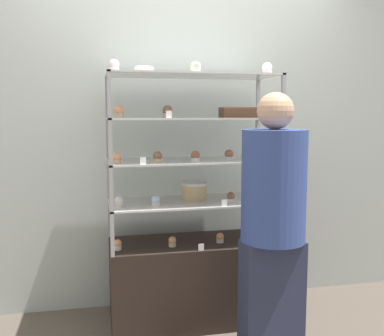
% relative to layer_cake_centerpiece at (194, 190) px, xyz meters
% --- Properties ---
extents(ground_plane, '(20.00, 20.00, 0.00)m').
position_rel_layer_cake_centerpiece_xyz_m(ground_plane, '(-0.03, -0.06, -0.91)').
color(ground_plane, brown).
extents(back_wall, '(8.00, 0.05, 2.60)m').
position_rel_layer_cake_centerpiece_xyz_m(back_wall, '(-0.03, 0.32, 0.39)').
color(back_wall, '#A8B2AD').
rests_on(back_wall, ground_plane).
extents(display_base, '(1.12, 0.48, 0.57)m').
position_rel_layer_cake_centerpiece_xyz_m(display_base, '(-0.03, -0.06, -0.63)').
color(display_base, black).
rests_on(display_base, ground_plane).
extents(display_riser_lower, '(1.12, 0.48, 0.28)m').
position_rel_layer_cake_centerpiece_xyz_m(display_riser_lower, '(-0.03, -0.06, -0.08)').
color(display_riser_lower, '#99999E').
rests_on(display_riser_lower, display_base).
extents(display_riser_middle, '(1.12, 0.48, 0.28)m').
position_rel_layer_cake_centerpiece_xyz_m(display_riser_middle, '(-0.03, -0.06, 0.20)').
color(display_riser_middle, '#99999E').
rests_on(display_riser_middle, display_riser_lower).
extents(display_riser_upper, '(1.12, 0.48, 0.28)m').
position_rel_layer_cake_centerpiece_xyz_m(display_riser_upper, '(-0.03, -0.06, 0.49)').
color(display_riser_upper, '#99999E').
rests_on(display_riser_upper, display_riser_middle).
extents(display_riser_top, '(1.12, 0.48, 0.28)m').
position_rel_layer_cake_centerpiece_xyz_m(display_riser_top, '(-0.03, -0.06, 0.77)').
color(display_riser_top, '#99999E').
rests_on(display_riser_top, display_riser_upper).
extents(layer_cake_centerpiece, '(0.19, 0.19, 0.12)m').
position_rel_layer_cake_centerpiece_xyz_m(layer_cake_centerpiece, '(0.00, 0.00, 0.00)').
color(layer_cake_centerpiece, '#DBBC84').
rests_on(layer_cake_centerpiece, display_riser_lower).
extents(sheet_cake_frosted, '(0.25, 0.14, 0.07)m').
position_rel_layer_cake_centerpiece_xyz_m(sheet_cake_frosted, '(0.28, -0.12, 0.54)').
color(sheet_cake_frosted, brown).
rests_on(sheet_cake_frosted, display_riser_upper).
extents(cupcake_0, '(0.05, 0.05, 0.07)m').
position_rel_layer_cake_centerpiece_xyz_m(cupcake_0, '(-0.54, -0.15, -0.31)').
color(cupcake_0, white).
rests_on(cupcake_0, display_base).
extents(cupcake_1, '(0.05, 0.05, 0.07)m').
position_rel_layer_cake_centerpiece_xyz_m(cupcake_1, '(-0.18, -0.16, -0.31)').
color(cupcake_1, '#CCB28C').
rests_on(cupcake_1, display_base).
extents(cupcake_2, '(0.05, 0.05, 0.07)m').
position_rel_layer_cake_centerpiece_xyz_m(cupcake_2, '(0.15, -0.14, -0.31)').
color(cupcake_2, beige).
rests_on(cupcake_2, display_base).
extents(cupcake_3, '(0.05, 0.05, 0.07)m').
position_rel_layer_cake_centerpiece_xyz_m(cupcake_3, '(0.46, -0.18, -0.31)').
color(cupcake_3, '#CCB28C').
rests_on(cupcake_3, display_base).
extents(price_tag_0, '(0.04, 0.00, 0.04)m').
position_rel_layer_cake_centerpiece_xyz_m(price_tag_0, '(-0.02, -0.29, -0.32)').
color(price_tag_0, white).
rests_on(price_tag_0, display_base).
extents(cupcake_4, '(0.06, 0.06, 0.07)m').
position_rel_layer_cake_centerpiece_xyz_m(cupcake_4, '(-0.52, -0.16, -0.03)').
color(cupcake_4, beige).
rests_on(cupcake_4, display_riser_lower).
extents(cupcake_5, '(0.06, 0.06, 0.07)m').
position_rel_layer_cake_centerpiece_xyz_m(cupcake_5, '(-0.29, -0.17, -0.03)').
color(cupcake_5, white).
rests_on(cupcake_5, display_riser_lower).
extents(cupcake_6, '(0.06, 0.06, 0.07)m').
position_rel_layer_cake_centerpiece_xyz_m(cupcake_6, '(0.22, -0.16, -0.03)').
color(cupcake_6, white).
rests_on(cupcake_6, display_riser_lower).
extents(cupcake_7, '(0.06, 0.06, 0.07)m').
position_rel_layer_cake_centerpiece_xyz_m(cupcake_7, '(0.47, -0.11, -0.03)').
color(cupcake_7, '#CCB28C').
rests_on(cupcake_7, display_riser_lower).
extents(price_tag_1, '(0.04, 0.00, 0.04)m').
position_rel_layer_cake_centerpiece_xyz_m(price_tag_1, '(0.14, -0.29, -0.04)').
color(price_tag_1, white).
rests_on(price_tag_1, display_riser_lower).
extents(cupcake_8, '(0.06, 0.06, 0.07)m').
position_rel_layer_cake_centerpiece_xyz_m(cupcake_8, '(-0.54, -0.19, 0.25)').
color(cupcake_8, '#CCB28C').
rests_on(cupcake_8, display_riser_middle).
extents(cupcake_9, '(0.06, 0.06, 0.07)m').
position_rel_layer_cake_centerpiece_xyz_m(cupcake_9, '(-0.28, -0.17, 0.25)').
color(cupcake_9, '#CCB28C').
rests_on(cupcake_9, display_riser_middle).
extents(cupcake_10, '(0.06, 0.06, 0.07)m').
position_rel_layer_cake_centerpiece_xyz_m(cupcake_10, '(-0.03, -0.17, 0.25)').
color(cupcake_10, white).
rests_on(cupcake_10, display_riser_middle).
extents(cupcake_11, '(0.06, 0.06, 0.07)m').
position_rel_layer_cake_centerpiece_xyz_m(cupcake_11, '(0.21, -0.12, 0.25)').
color(cupcake_11, white).
rests_on(cupcake_11, display_riser_middle).
extents(cupcake_12, '(0.06, 0.06, 0.07)m').
position_rel_layer_cake_centerpiece_xyz_m(cupcake_12, '(0.46, -0.12, 0.25)').
color(cupcake_12, '#CCB28C').
rests_on(cupcake_12, display_riser_middle).
extents(price_tag_2, '(0.04, 0.00, 0.04)m').
position_rel_layer_cake_centerpiece_xyz_m(price_tag_2, '(-0.38, -0.29, 0.24)').
color(price_tag_2, white).
rests_on(price_tag_2, display_riser_middle).
extents(cupcake_13, '(0.07, 0.07, 0.08)m').
position_rel_layer_cake_centerpiece_xyz_m(cupcake_13, '(-0.52, -0.16, 0.54)').
color(cupcake_13, '#CCB28C').
rests_on(cupcake_13, display_riser_upper).
extents(cupcake_14, '(0.07, 0.07, 0.08)m').
position_rel_layer_cake_centerpiece_xyz_m(cupcake_14, '(-0.20, -0.12, 0.54)').
color(cupcake_14, '#CCB28C').
rests_on(cupcake_14, display_riser_upper).
extents(cupcake_15, '(0.07, 0.07, 0.08)m').
position_rel_layer_cake_centerpiece_xyz_m(cupcake_15, '(0.46, -0.16, 0.54)').
color(cupcake_15, beige).
rests_on(cupcake_15, display_riser_upper).
extents(price_tag_3, '(0.04, 0.00, 0.04)m').
position_rel_layer_cake_centerpiece_xyz_m(price_tag_3, '(-0.22, -0.29, 0.53)').
color(price_tag_3, white).
rests_on(price_tag_3, display_riser_upper).
extents(cupcake_16, '(0.07, 0.07, 0.08)m').
position_rel_layer_cake_centerpiece_xyz_m(cupcake_16, '(-0.54, -0.13, 0.83)').
color(cupcake_16, white).
rests_on(cupcake_16, display_riser_top).
extents(cupcake_17, '(0.07, 0.07, 0.08)m').
position_rel_layer_cake_centerpiece_xyz_m(cupcake_17, '(-0.02, -0.12, 0.83)').
color(cupcake_17, beige).
rests_on(cupcake_17, display_riser_top).
extents(cupcake_18, '(0.07, 0.07, 0.08)m').
position_rel_layer_cake_centerpiece_xyz_m(cupcake_18, '(0.46, -0.16, 0.83)').
color(cupcake_18, beige).
rests_on(cupcake_18, display_riser_top).
extents(price_tag_4, '(0.04, 0.00, 0.04)m').
position_rel_layer_cake_centerpiece_xyz_m(price_tag_4, '(-0.05, -0.29, 0.81)').
color(price_tag_4, white).
rests_on(price_tag_4, display_riser_top).
extents(donut_glazed, '(0.13, 0.13, 0.04)m').
position_rel_layer_cake_centerpiece_xyz_m(donut_glazed, '(-0.35, -0.09, 0.81)').
color(donut_glazed, '#EFE5CC').
rests_on(donut_glazed, display_riser_top).
extents(customer_figure, '(0.36, 0.36, 1.56)m').
position_rel_layer_cake_centerpiece_xyz_m(customer_figure, '(0.31, -0.68, -0.08)').
color(customer_figure, '#282D47').
rests_on(customer_figure, ground_plane).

